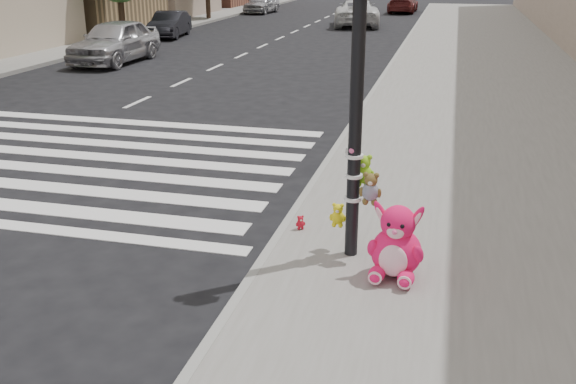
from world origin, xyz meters
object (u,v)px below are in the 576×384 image
(signal_pole, at_px, (358,126))
(car_silver_far, at_px, (115,41))
(red_teddy, at_px, (300,222))
(car_white_near, at_px, (357,13))
(pink_bunny, at_px, (396,247))
(car_dark_far, at_px, (170,24))

(signal_pole, distance_m, car_silver_far, 18.12)
(red_teddy, height_order, car_white_near, car_white_near)
(pink_bunny, bearing_deg, signal_pole, 143.86)
(red_teddy, bearing_deg, signal_pole, -62.92)
(car_white_near, bearing_deg, car_dark_far, 34.75)
(car_white_near, bearing_deg, car_silver_far, 58.17)
(car_silver_far, xyz_separation_m, car_white_near, (6.66, 15.51, -0.06))
(signal_pole, height_order, car_white_near, signal_pole)
(signal_pole, relative_size, car_dark_far, 1.07)
(signal_pole, height_order, car_silver_far, signal_pole)
(pink_bunny, bearing_deg, red_teddy, 147.16)
(signal_pole, bearing_deg, car_white_near, 98.38)
(signal_pole, bearing_deg, car_dark_far, 119.19)
(signal_pole, relative_size, pink_bunny, 4.28)
(red_teddy, bearing_deg, car_white_near, 69.29)
(signal_pole, bearing_deg, red_teddy, 144.74)
(pink_bunny, relative_size, red_teddy, 4.59)
(red_teddy, height_order, car_silver_far, car_silver_far)
(car_dark_far, xyz_separation_m, car_white_near, (8.03, 7.58, 0.11))
(car_white_near, bearing_deg, red_teddy, 88.36)
(signal_pole, distance_m, car_dark_far, 25.51)
(pink_bunny, xyz_separation_m, car_white_near, (-4.96, 30.32, 0.20))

